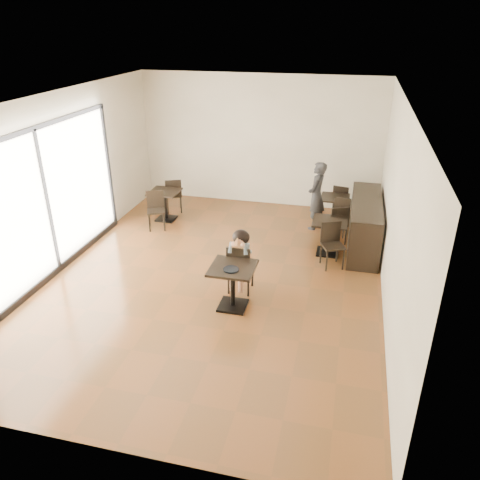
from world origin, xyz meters
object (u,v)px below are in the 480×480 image
(cafe_table_back, at_px, (334,211))
(child_chair, at_px, (241,267))
(cafe_table_left, at_px, (165,205))
(chair_back_b, at_px, (339,217))
(adult_patron, at_px, (316,196))
(chair_left_a, at_px, (174,195))
(chair_mid_b, at_px, (333,246))
(child, at_px, (241,261))
(cafe_table_mid, at_px, (329,237))
(chair_left_b, at_px, (156,211))
(child_table, at_px, (233,287))
(chair_mid_a, at_px, (336,224))
(chair_back_a, at_px, (341,201))

(cafe_table_back, bearing_deg, child_chair, -112.99)
(cafe_table_left, relative_size, chair_back_b, 0.88)
(child_chair, bearing_deg, adult_patron, -108.32)
(child_chair, relative_size, chair_left_a, 1.06)
(adult_patron, xyz_separation_m, cafe_table_left, (-3.48, -0.35, -0.42))
(chair_mid_b, bearing_deg, child, -164.27)
(cafe_table_mid, xyz_separation_m, chair_mid_b, (0.11, -0.55, 0.07))
(chair_left_b, height_order, chair_back_b, chair_left_b)
(adult_patron, bearing_deg, chair_back_b, 78.33)
(cafe_table_mid, height_order, cafe_table_back, cafe_table_mid)
(chair_mid_b, bearing_deg, child_chair, -164.27)
(child_table, distance_m, cafe_table_back, 4.13)
(adult_patron, xyz_separation_m, chair_mid_a, (0.50, -0.68, -0.34))
(chair_back_a, bearing_deg, chair_left_a, 21.54)
(cafe_table_mid, xyz_separation_m, chair_back_a, (0.16, 2.04, 0.04))
(adult_patron, xyz_separation_m, chair_left_b, (-3.48, -0.90, -0.34))
(child_chair, bearing_deg, child_table, 90.00)
(adult_patron, height_order, cafe_table_mid, adult_patron)
(child, height_order, cafe_table_back, child)
(child_table, relative_size, cafe_table_left, 1.06)
(chair_mid_a, xyz_separation_m, chair_left_b, (-3.98, -0.22, -0.01))
(child, xyz_separation_m, chair_mid_b, (1.50, 1.26, -0.14))
(chair_left_a, bearing_deg, chair_mid_a, 144.00)
(cafe_table_mid, relative_size, chair_mid_a, 0.83)
(chair_left_b, bearing_deg, chair_mid_b, -36.00)
(chair_left_b, bearing_deg, chair_back_a, -0.48)
(child, bearing_deg, chair_back_b, 60.87)
(child_table, bearing_deg, chair_back_a, 70.58)
(chair_left_b, bearing_deg, child, -64.29)
(child, distance_m, chair_back_a, 4.15)
(adult_patron, xyz_separation_m, chair_back_b, (0.55, -0.25, -0.37))
(chair_mid_b, bearing_deg, adult_patron, 81.54)
(child_table, distance_m, chair_mid_b, 2.35)
(cafe_table_back, distance_m, chair_mid_a, 0.99)
(chair_mid_b, distance_m, chair_left_b, 4.08)
(cafe_table_back, bearing_deg, chair_left_a, -178.58)
(child, relative_size, cafe_table_left, 1.61)
(child, distance_m, chair_left_a, 4.08)
(cafe_table_back, height_order, chair_back_a, chair_back_a)
(child, bearing_deg, chair_back_a, 68.05)
(chair_mid_a, xyz_separation_m, chair_left_a, (-3.98, 0.88, -0.01))
(chair_mid_a, distance_m, chair_left_b, 3.99)
(adult_patron, height_order, chair_mid_b, adult_patron)
(cafe_table_mid, distance_m, chair_left_b, 3.88)
(chair_mid_b, relative_size, chair_left_b, 1.01)
(cafe_table_left, distance_m, chair_left_b, 0.55)
(child, xyz_separation_m, chair_back_b, (1.55, 2.78, -0.17))
(child_chair, xyz_separation_m, cafe_table_mid, (1.39, 1.81, -0.09))
(child, height_order, chair_mid_a, child)
(cafe_table_left, distance_m, chair_mid_a, 4.00)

